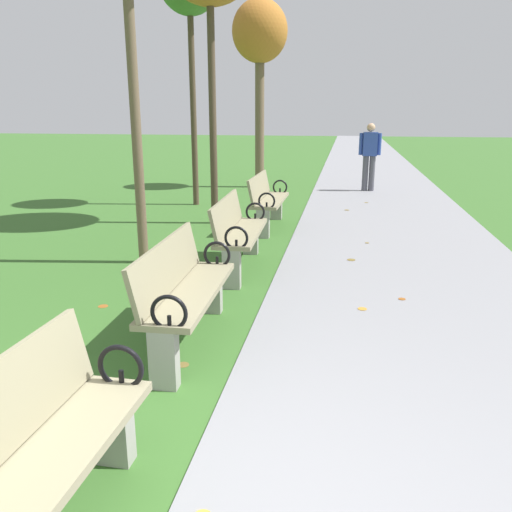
# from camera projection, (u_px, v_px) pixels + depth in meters

# --- Properties ---
(paved_walkway) EXTENTS (3.15, 44.00, 0.02)m
(paved_walkway) POSITION_uv_depth(u_px,v_px,m) (368.00, 165.00, 19.07)
(paved_walkway) COLOR gray
(paved_walkway) RESTS_ON ground
(park_bench_1) EXTENTS (0.51, 1.61, 0.90)m
(park_bench_1) POSITION_uv_depth(u_px,v_px,m) (18.00, 473.00, 2.17)
(park_bench_1) COLOR gray
(park_bench_1) RESTS_ON ground
(park_bench_2) EXTENTS (0.51, 1.61, 0.90)m
(park_bench_2) POSITION_uv_depth(u_px,v_px,m) (184.00, 290.00, 4.37)
(park_bench_2) COLOR gray
(park_bench_2) RESTS_ON ground
(park_bench_3) EXTENTS (0.53, 1.62, 0.90)m
(park_bench_3) POSITION_uv_depth(u_px,v_px,m) (238.00, 232.00, 6.47)
(park_bench_3) COLOR gray
(park_bench_3) RESTS_ON ground
(park_bench_4) EXTENTS (0.49, 1.60, 0.90)m
(park_bench_4) POSITION_uv_depth(u_px,v_px,m) (267.00, 200.00, 8.79)
(park_bench_4) COLOR gray
(park_bench_4) RESTS_ON ground
(tree_5) EXTENTS (1.36, 1.36, 4.54)m
(tree_5) POSITION_uv_depth(u_px,v_px,m) (260.00, 37.00, 12.63)
(tree_5) COLOR brown
(tree_5) RESTS_ON ground
(pedestrian_walking) EXTENTS (0.53, 0.23, 1.62)m
(pedestrian_walking) POSITION_uv_depth(u_px,v_px,m) (370.00, 153.00, 12.63)
(pedestrian_walking) COLOR #4C4C56
(pedestrian_walking) RESTS_ON paved_walkway
(scattered_leaves) EXTENTS (4.21, 11.08, 0.02)m
(scattered_leaves) POSITION_uv_depth(u_px,v_px,m) (263.00, 289.00, 5.80)
(scattered_leaves) COLOR brown
(scattered_leaves) RESTS_ON ground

